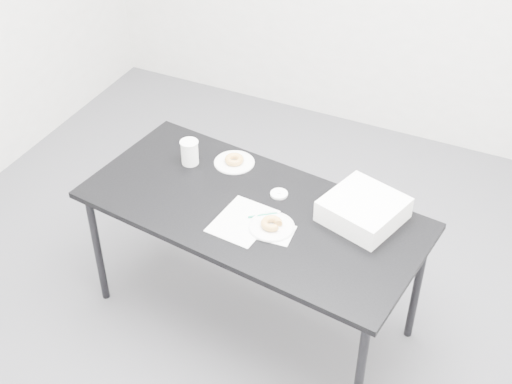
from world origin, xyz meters
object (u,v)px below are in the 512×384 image
at_px(donut_far, 234,159).
at_px(table, 252,217).
at_px(pen, 263,215).
at_px(coffee_cup, 190,152).
at_px(donut_near, 272,223).
at_px(bakery_box, 363,209).
at_px(scorecard, 243,221).
at_px(plate_near, 272,227).
at_px(plate_far, 234,162).

bearing_deg(donut_far, table, -50.05).
relative_size(pen, coffee_cup, 1.06).
bearing_deg(donut_near, bakery_box, 33.88).
bearing_deg(scorecard, donut_near, 12.31).
height_order(table, coffee_cup, coffee_cup).
height_order(coffee_cup, bakery_box, coffee_cup).
bearing_deg(pen, table, 116.21).
bearing_deg(donut_far, bakery_box, -10.57).
distance_m(table, pen, 0.10).
xyz_separation_m(pen, plate_near, (0.07, -0.05, -0.00)).
height_order(plate_far, donut_far, donut_far).
relative_size(pen, bakery_box, 0.43).
distance_m(donut_far, coffee_cup, 0.23).
xyz_separation_m(plate_far, bakery_box, (0.74, -0.14, 0.05)).
relative_size(pen, plate_near, 0.66).
height_order(pen, donut_near, donut_near).
bearing_deg(scorecard, plate_far, 126.80).
xyz_separation_m(donut_near, coffee_cup, (-0.58, 0.28, 0.04)).
height_order(plate_far, bakery_box, bakery_box).
height_order(scorecard, coffee_cup, coffee_cup).
bearing_deg(scorecard, pen, 51.31).
xyz_separation_m(donut_near, bakery_box, (0.36, 0.24, 0.03)).
bearing_deg(plate_near, plate_far, 135.30).
height_order(table, plate_near, plate_near).
distance_m(table, donut_far, 0.38).
relative_size(plate_near, coffee_cup, 1.61).
bearing_deg(donut_near, plate_far, 135.30).
height_order(table, bakery_box, bakery_box).
relative_size(donut_near, coffee_cup, 0.76).
relative_size(plate_near, donut_far, 2.18).
xyz_separation_m(scorecard, pen, (0.07, 0.07, 0.01)).
height_order(plate_near, bakery_box, bakery_box).
xyz_separation_m(plate_near, plate_far, (-0.38, 0.38, -0.00)).
bearing_deg(bakery_box, scorecard, -136.00).
height_order(donut_near, bakery_box, bakery_box).
relative_size(table, plate_near, 8.08).
bearing_deg(scorecard, donut_far, 126.80).
bearing_deg(donut_near, pen, 141.67).
relative_size(table, pen, 12.31).
distance_m(plate_near, bakery_box, 0.43).
height_order(scorecard, donut_far, donut_far).
distance_m(plate_far, coffee_cup, 0.23).
height_order(donut_near, coffee_cup, coffee_cup).
bearing_deg(pen, scorecard, -171.69).
xyz_separation_m(scorecard, coffee_cup, (-0.45, 0.30, 0.06)).
relative_size(table, plate_far, 8.26).
bearing_deg(coffee_cup, plate_far, 25.06).
height_order(table, scorecard, scorecard).
distance_m(scorecard, plate_far, 0.46).
height_order(pen, bakery_box, bakery_box).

